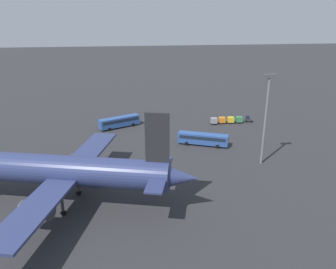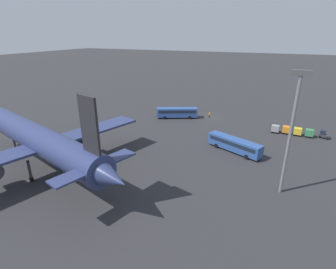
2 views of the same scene
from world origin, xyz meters
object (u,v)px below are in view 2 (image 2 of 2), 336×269
object	(u,v)px
worker_person	(209,115)
cargo_cart_yellow	(298,131)
airplane	(40,140)
baggage_tug	(324,135)
shuttle_bus_far	(234,144)
cargo_cart_orange	(286,130)
cargo_cart_grey	(275,128)
cargo_cart_green	(309,133)
shuttle_bus_near	(177,112)

from	to	relation	value
worker_person	cargo_cart_yellow	world-z (taller)	cargo_cart_yellow
airplane	baggage_tug	world-z (taller)	airplane
airplane	shuttle_bus_far	distance (m)	40.20
cargo_cart_orange	cargo_cart_grey	bearing A→B (deg)	7.02
baggage_tug	cargo_cart_yellow	bearing A→B (deg)	24.73
cargo_cart_green	airplane	bearing A→B (deg)	40.34
worker_person	cargo_cart_grey	size ratio (longest dim) A/B	0.83
shuttle_bus_near	baggage_tug	size ratio (longest dim) A/B	4.68
cargo_cart_grey	cargo_cart_yellow	bearing A→B (deg)	-179.05
shuttle_bus_near	cargo_cart_orange	xyz separation A→B (m)	(-31.87, 1.16, -0.75)
baggage_tug	worker_person	bearing A→B (deg)	8.11
shuttle_bus_near	cargo_cart_yellow	world-z (taller)	shuttle_bus_near
shuttle_bus_far	cargo_cart_grey	size ratio (longest dim) A/B	6.14
baggage_tug	cargo_cart_yellow	size ratio (longest dim) A/B	1.28
shuttle_bus_far	cargo_cart_yellow	xyz separation A→B (m)	(-13.44, -16.76, -0.69)
cargo_cart_orange	worker_person	bearing A→B (deg)	-13.96
airplane	cargo_cart_orange	world-z (taller)	airplane
shuttle_bus_far	baggage_tug	bearing A→B (deg)	-113.92
cargo_cart_orange	cargo_cart_grey	distance (m)	2.77
baggage_tug	cargo_cart_grey	distance (m)	11.69
shuttle_bus_far	cargo_cart_yellow	distance (m)	21.49
airplane	shuttle_bus_far	world-z (taller)	airplane
baggage_tug	cargo_cart_orange	xyz separation A→B (m)	(8.91, 0.56, 0.25)
cargo_cart_yellow	baggage_tug	bearing A→B (deg)	-172.50
worker_person	shuttle_bus_near	bearing A→B (deg)	25.94
cargo_cart_green	cargo_cart_grey	distance (m)	8.25
shuttle_bus_far	worker_person	xyz separation A→B (m)	(11.98, -22.64, -1.01)
worker_person	cargo_cart_yellow	distance (m)	26.09
worker_person	airplane	bearing A→B (deg)	66.93
shuttle_bus_far	cargo_cart_green	xyz separation A→B (m)	(-16.18, -16.75, -0.69)
airplane	shuttle_bus_near	distance (m)	43.80
shuttle_bus_near	cargo_cart_orange	distance (m)	31.90
baggage_tug	cargo_cart_orange	size ratio (longest dim) A/B	1.28
shuttle_bus_far	cargo_cart_yellow	world-z (taller)	shuttle_bus_far
airplane	cargo_cart_yellow	world-z (taller)	airplane
shuttle_bus_near	worker_person	bearing A→B (deg)	-178.74
worker_person	cargo_cart_grey	world-z (taller)	cargo_cart_grey
baggage_tug	shuttle_bus_far	bearing A→B (deg)	59.12
shuttle_bus_far	baggage_tug	xyz separation A→B (m)	(-19.60, -17.57, -0.94)
cargo_cart_green	worker_person	bearing A→B (deg)	-11.82
cargo_cart_orange	cargo_cart_green	bearing A→B (deg)	177.32
airplane	cargo_cart_yellow	bearing A→B (deg)	-121.21
airplane	shuttle_bus_far	xyz separation A→B (m)	(-31.86, -24.05, -4.75)
shuttle_bus_far	worker_person	size ratio (longest dim) A/B	7.40
shuttle_bus_near	cargo_cart_grey	distance (m)	29.17
shuttle_bus_far	cargo_cart_orange	bearing A→B (deg)	-97.95
cargo_cart_green	cargo_cart_orange	size ratio (longest dim) A/B	1.00
baggage_tug	cargo_cart_orange	distance (m)	8.93
shuttle_bus_far	worker_person	world-z (taller)	shuttle_bus_far
cargo_cart_grey	shuttle_bus_far	bearing A→B (deg)	64.53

